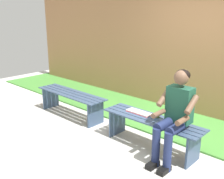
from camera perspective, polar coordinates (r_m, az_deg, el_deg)
The scene contains 8 objects.
ground_plane at distance 4.22m, azimuth -11.06°, elevation -12.78°, with size 10.00×7.00×0.04m, color beige.
grass_strip at distance 5.61m, azimuth 6.96°, elevation -4.66°, with size 9.00×1.59×0.03m, color #478C38.
brick_wall at distance 5.62m, azimuth 15.71°, elevation 10.60°, with size 9.50×0.24×3.02m, color #B27A51.
bench_near at distance 4.09m, azimuth 8.46°, elevation -7.72°, with size 1.62×0.44×0.48m.
bench_far at distance 5.33m, azimuth -8.81°, elevation -1.93°, with size 1.65×0.44×0.48m.
person_seated at distance 3.67m, azimuth 13.31°, elevation -4.91°, with size 0.50×0.69×1.28m.
apple at distance 4.07m, azimuth 9.70°, elevation -5.48°, with size 0.07×0.07×0.07m, color #72B738.
book_open at distance 4.22m, azimuth 5.77°, elevation -4.90°, with size 0.41×0.16×0.02m.
Camera 1 is at (-2.07, 3.11, 2.01)m, focal length 42.60 mm.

